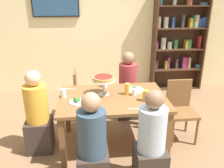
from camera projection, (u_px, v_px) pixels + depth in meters
ground_plane at (113, 144)px, 3.46m from camera, size 12.00×12.00×0.00m
rear_partition at (101, 24)px, 4.98m from camera, size 8.00×0.12×2.80m
dining_table at (113, 104)px, 3.22m from camera, size 1.43×0.96×0.74m
bookshelf at (179, 38)px, 5.07m from camera, size 1.11×0.30×2.21m
television at (55, 3)px, 4.65m from camera, size 0.91×0.05×0.51m
diner_near_right at (151, 146)px, 2.60m from camera, size 0.34×0.34×1.15m
diner_far_right at (128, 90)px, 4.05m from camera, size 0.34×0.34×1.15m
diner_head_west at (38, 117)px, 3.18m from camera, size 0.34×0.34×1.15m
diner_near_left at (93, 150)px, 2.54m from camera, size 0.34×0.34×1.15m
chair_far_left at (83, 93)px, 3.95m from camera, size 0.40×0.40×0.87m
chair_head_east at (180, 107)px, 3.47m from camera, size 0.40×0.40×0.87m
deep_dish_pizza_stand at (104, 80)px, 3.19m from camera, size 0.32×0.32×0.26m
salad_plate_near_diner at (135, 90)px, 3.40m from camera, size 0.26×0.26×0.06m
salad_plate_far_diner at (77, 101)px, 3.03m from camera, size 0.21×0.21×0.07m
beer_glass_amber_tall at (127, 89)px, 3.24m from camera, size 0.07×0.07×0.16m
beer_glass_amber_short at (146, 96)px, 3.05m from camera, size 0.08×0.08×0.15m
water_glass_clear_near at (134, 92)px, 3.22m from camera, size 0.06×0.06×0.09m
water_glass_clear_far at (105, 84)px, 3.50m from camera, size 0.08×0.08×0.10m
water_glass_clear_spare at (63, 93)px, 3.16m from camera, size 0.07×0.07×0.11m
cutlery_fork_near at (89, 111)px, 2.81m from camera, size 0.18×0.02×0.00m
cutlery_knife_near at (136, 109)px, 2.87m from camera, size 0.18×0.03×0.00m
cutlery_fork_far at (70, 89)px, 3.44m from camera, size 0.18×0.07×0.00m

